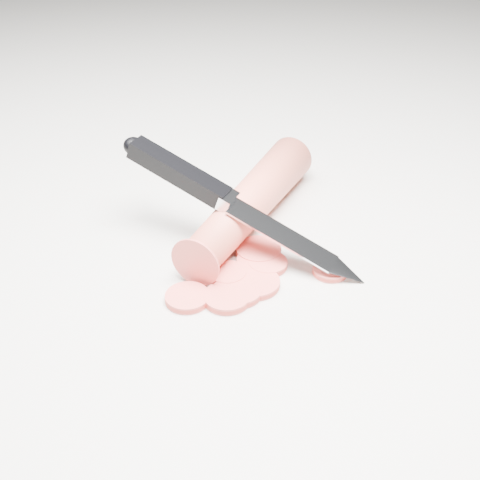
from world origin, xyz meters
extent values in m
plane|color=beige|center=(0.00, 0.00, 0.00)|extent=(2.40, 2.40, 0.00)
cylinder|color=#DE533F|center=(0.02, 0.04, 0.02)|extent=(0.15, 0.18, 0.04)
cylinder|color=#DD4840|center=(-0.02, -0.03, 0.00)|extent=(0.03, 0.03, 0.01)
cylinder|color=#DD4840|center=(0.02, -0.02, 0.00)|extent=(0.03, 0.03, 0.01)
cylinder|color=#DD4840|center=(0.02, 0.00, 0.00)|extent=(0.04, 0.04, 0.01)
cylinder|color=#DD4840|center=(-0.01, -0.05, 0.00)|extent=(0.04, 0.04, 0.01)
cylinder|color=#DD4840|center=(0.01, -0.02, 0.00)|extent=(0.04, 0.04, 0.01)
cylinder|color=#DD4840|center=(-0.02, -0.06, 0.00)|extent=(0.04, 0.04, 0.01)
cylinder|color=#DD4840|center=(0.07, -0.04, 0.00)|extent=(0.03, 0.03, 0.01)
cylinder|color=#DD4840|center=(-0.05, -0.05, 0.00)|extent=(0.03, 0.03, 0.01)
cylinder|color=#DD4840|center=(0.00, -0.04, 0.00)|extent=(0.04, 0.04, 0.01)
camera|label=1|loc=(-0.10, -0.45, 0.33)|focal=50.00mm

